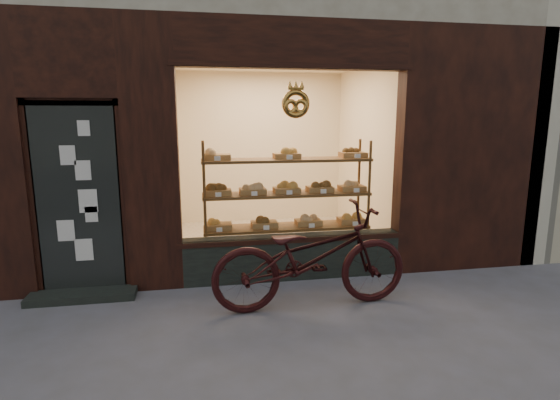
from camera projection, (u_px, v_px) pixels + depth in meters
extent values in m
plane|color=slate|center=(293.00, 378.00, 3.40)|extent=(90.00, 90.00, 0.00)
cube|color=black|center=(293.00, 257.00, 5.48)|extent=(2.70, 0.25, 0.55)
cube|color=black|center=(79.00, 200.00, 4.84)|extent=(0.90, 0.04, 2.15)
cube|color=black|center=(83.00, 295.00, 4.88)|extent=(1.15, 0.35, 0.08)
torus|color=#BA8237|center=(296.00, 104.00, 5.03)|extent=(0.33, 0.07, 0.33)
cube|color=#543D1B|center=(286.00, 263.00, 5.94)|extent=(2.20, 0.45, 0.04)
cube|color=#543D1B|center=(286.00, 227.00, 5.84)|extent=(2.20, 0.45, 0.03)
cube|color=#543D1B|center=(287.00, 194.00, 5.76)|extent=(2.20, 0.45, 0.04)
cube|color=#543D1B|center=(287.00, 160.00, 5.67)|extent=(2.20, 0.45, 0.04)
cylinder|color=#543D1B|center=(205.00, 211.00, 5.41)|extent=(0.04, 0.04, 1.70)
cylinder|color=#543D1B|center=(368.00, 205.00, 5.78)|extent=(0.04, 0.04, 1.70)
cylinder|color=#543D1B|center=(205.00, 205.00, 5.79)|extent=(0.04, 0.04, 1.70)
cylinder|color=#543D1B|center=(358.00, 200.00, 6.16)|extent=(0.04, 0.04, 1.70)
cube|color=#9F814D|center=(219.00, 226.00, 5.67)|extent=(0.34, 0.24, 0.07)
sphere|color=#A57D26|center=(219.00, 220.00, 5.66)|extent=(0.11, 0.11, 0.11)
cube|color=white|center=(219.00, 230.00, 5.50)|extent=(0.07, 0.01, 0.05)
cube|color=#9F814D|center=(264.00, 224.00, 5.78)|extent=(0.34, 0.24, 0.07)
sphere|color=#4E3B1E|center=(264.00, 218.00, 5.76)|extent=(0.11, 0.11, 0.11)
cube|color=white|center=(266.00, 228.00, 5.60)|extent=(0.08, 0.01, 0.05)
cube|color=#9F814D|center=(308.00, 222.00, 5.88)|extent=(0.34, 0.24, 0.07)
sphere|color=tan|center=(308.00, 216.00, 5.87)|extent=(0.11, 0.11, 0.11)
cube|color=white|center=(312.00, 226.00, 5.70)|extent=(0.07, 0.01, 0.05)
cube|color=#9F814D|center=(351.00, 220.00, 5.99)|extent=(0.34, 0.24, 0.07)
sphere|color=#A57D26|center=(351.00, 214.00, 5.97)|extent=(0.11, 0.11, 0.11)
cube|color=white|center=(355.00, 224.00, 5.81)|extent=(0.08, 0.01, 0.05)
cube|color=#9F814D|center=(218.00, 192.00, 5.59)|extent=(0.34, 0.24, 0.07)
sphere|color=#4E3B1E|center=(218.00, 186.00, 5.57)|extent=(0.11, 0.11, 0.11)
cube|color=white|center=(218.00, 195.00, 5.41)|extent=(0.07, 0.01, 0.06)
cube|color=#9F814D|center=(253.00, 191.00, 5.67)|extent=(0.34, 0.24, 0.07)
sphere|color=tan|center=(253.00, 185.00, 5.65)|extent=(0.11, 0.11, 0.11)
cube|color=white|center=(254.00, 194.00, 5.49)|extent=(0.07, 0.01, 0.06)
cube|color=#9F814D|center=(287.00, 190.00, 5.75)|extent=(0.34, 0.24, 0.07)
sphere|color=#A57D26|center=(287.00, 184.00, 5.73)|extent=(0.11, 0.11, 0.11)
cube|color=white|center=(289.00, 192.00, 5.57)|extent=(0.07, 0.01, 0.06)
cube|color=#9F814D|center=(320.00, 189.00, 5.82)|extent=(0.34, 0.24, 0.07)
sphere|color=#4E3B1E|center=(320.00, 183.00, 5.81)|extent=(0.11, 0.11, 0.11)
cube|color=white|center=(323.00, 191.00, 5.65)|extent=(0.07, 0.01, 0.06)
cube|color=#9F814D|center=(352.00, 188.00, 5.90)|extent=(0.34, 0.24, 0.07)
sphere|color=tan|center=(352.00, 182.00, 5.89)|extent=(0.11, 0.11, 0.11)
cube|color=white|center=(357.00, 190.00, 5.72)|extent=(0.08, 0.01, 0.06)
cube|color=#9F814D|center=(217.00, 157.00, 5.50)|extent=(0.34, 0.24, 0.07)
sphere|color=tan|center=(217.00, 150.00, 5.49)|extent=(0.11, 0.11, 0.11)
cube|color=white|center=(217.00, 158.00, 5.32)|extent=(0.07, 0.01, 0.06)
cube|color=#9F814D|center=(287.00, 156.00, 5.66)|extent=(0.34, 0.24, 0.07)
sphere|color=#A57D26|center=(287.00, 149.00, 5.64)|extent=(0.11, 0.11, 0.11)
cube|color=white|center=(290.00, 157.00, 5.48)|extent=(0.07, 0.01, 0.06)
cube|color=#9F814D|center=(353.00, 155.00, 5.82)|extent=(0.34, 0.24, 0.07)
sphere|color=#4E3B1E|center=(353.00, 148.00, 5.80)|extent=(0.11, 0.11, 0.11)
cube|color=white|center=(358.00, 156.00, 5.64)|extent=(0.08, 0.01, 0.06)
imported|color=black|center=(311.00, 257.00, 4.59)|extent=(2.12, 0.81, 1.10)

